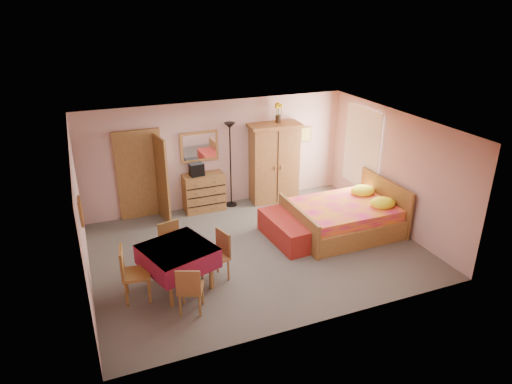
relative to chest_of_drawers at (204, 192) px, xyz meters
name	(u,v)px	position (x,y,z in m)	size (l,w,h in m)	color
floor	(257,249)	(0.47, -2.26, -0.46)	(6.50, 6.50, 0.00)	#615E56
ceiling	(257,126)	(0.47, -2.26, 2.14)	(6.50, 6.50, 0.00)	brown
wall_back	(218,154)	(0.47, 0.24, 0.84)	(6.50, 0.10, 2.60)	#CB9B93
wall_front	(320,252)	(0.47, -4.76, 0.84)	(6.50, 0.10, 2.60)	#CB9B93
wall_left	(81,219)	(-2.78, -2.26, 0.84)	(0.10, 5.00, 2.60)	#CB9B93
wall_right	(394,170)	(3.72, -2.26, 0.84)	(0.10, 5.00, 2.60)	#CB9B93
doorway	(140,175)	(-1.43, 0.21, 0.57)	(1.06, 0.12, 2.15)	#9E6B35
window	(362,148)	(3.68, -1.06, 0.99)	(0.08, 1.40, 1.95)	white
picture_left	(81,211)	(-2.75, -2.86, 1.24)	(0.04, 0.32, 0.42)	orange
picture_back	(306,134)	(2.82, 0.21, 1.09)	(0.30, 0.04, 0.40)	#D8BF59
chest_of_drawers	(204,192)	(0.00, 0.00, 0.00)	(0.97, 0.49, 0.92)	brown
wall_mirror	(199,147)	(0.00, 0.21, 1.09)	(0.92, 0.05, 0.73)	white
stereo	(197,169)	(-0.15, 0.00, 0.61)	(0.32, 0.24, 0.30)	black
floor_lamp	(231,165)	(0.70, 0.01, 0.59)	(0.27, 0.27, 2.10)	black
wardrobe	(274,163)	(1.81, -0.08, 0.54)	(1.27, 0.66, 2.00)	#9C6534
sunflower_vase	(278,112)	(1.94, 0.01, 1.78)	(0.19, 0.19, 0.48)	yellow
bed	(343,209)	(2.51, -2.22, 0.07)	(2.30, 1.81, 1.06)	#E71677
bench	(285,230)	(1.15, -2.15, -0.21)	(0.56, 1.51, 0.50)	maroon
dining_table	(179,267)	(-1.31, -2.98, -0.05)	(1.11, 1.11, 0.81)	maroon
chair_south	(191,288)	(-1.28, -3.71, -0.02)	(0.40, 0.40, 0.87)	olive
chair_north	(174,247)	(-1.25, -2.35, 0.00)	(0.42, 0.42, 0.92)	#AC6D3A
chair_west	(136,273)	(-2.04, -3.05, 0.04)	(0.46, 0.46, 1.01)	#AD793A
chair_east	(215,257)	(-0.65, -2.99, 0.01)	(0.42, 0.42, 0.94)	#AA6D39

